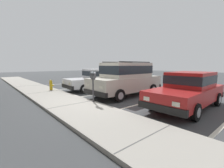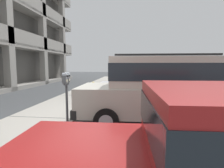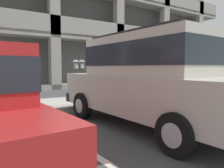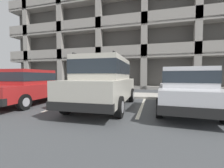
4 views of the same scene
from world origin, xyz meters
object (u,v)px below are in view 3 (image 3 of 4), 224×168
Objects in this scene: dark_hatchback at (220,83)px; parking_meter_near at (79,71)px; silver_suv at (150,77)px; fire_hydrant at (174,86)px.

parking_meter_near is at bearing 146.10° from dark_hatchback.
silver_suv is 1.05× the size of dark_hatchback.
dark_hatchback is (2.99, 0.09, -0.27)m from silver_suv.
dark_hatchback is 3.24m from fire_hydrant.
silver_suv is 3.00m from dark_hatchback.
silver_suv reaches higher than dark_hatchback.
silver_suv reaches higher than parking_meter_near.
dark_hatchback is 6.53× the size of fire_hydrant.
silver_suv is at bearing -145.91° from fire_hydrant.
parking_meter_near reaches higher than fire_hydrant.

